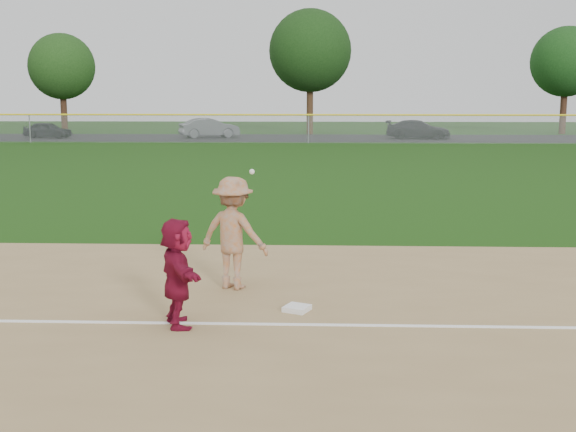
{
  "coord_description": "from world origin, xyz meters",
  "views": [
    {
      "loc": [
        0.48,
        -11.28,
        3.47
      ],
      "look_at": [
        0.0,
        1.5,
        1.3
      ],
      "focal_mm": 45.0,
      "sensor_mm": 36.0,
      "label": 1
    }
  ],
  "objects_px": {
    "first_base": "(297,308)",
    "car_right": "(418,129)",
    "base_runner": "(177,272)",
    "car_left": "(48,130)",
    "car_mid": "(209,128)"
  },
  "relations": [
    {
      "from": "base_runner",
      "to": "car_right",
      "type": "relative_size",
      "value": 0.33
    },
    {
      "from": "base_runner",
      "to": "car_right",
      "type": "bearing_deg",
      "value": -30.9
    },
    {
      "from": "car_mid",
      "to": "car_right",
      "type": "height_order",
      "value": "car_mid"
    },
    {
      "from": "first_base",
      "to": "car_right",
      "type": "relative_size",
      "value": 0.07
    },
    {
      "from": "car_left",
      "to": "car_mid",
      "type": "height_order",
      "value": "car_mid"
    },
    {
      "from": "first_base",
      "to": "car_mid",
      "type": "height_order",
      "value": "car_mid"
    },
    {
      "from": "base_runner",
      "to": "car_left",
      "type": "bearing_deg",
      "value": 3.83
    },
    {
      "from": "first_base",
      "to": "base_runner",
      "type": "relative_size",
      "value": 0.22
    },
    {
      "from": "first_base",
      "to": "base_runner",
      "type": "bearing_deg",
      "value": -155.21
    },
    {
      "from": "car_mid",
      "to": "car_right",
      "type": "distance_m",
      "value": 16.45
    },
    {
      "from": "car_left",
      "to": "car_mid",
      "type": "distance_m",
      "value": 12.74
    },
    {
      "from": "base_runner",
      "to": "car_mid",
      "type": "height_order",
      "value": "base_runner"
    },
    {
      "from": "car_left",
      "to": "car_mid",
      "type": "bearing_deg",
      "value": -79.32
    },
    {
      "from": "car_left",
      "to": "first_base",
      "type": "bearing_deg",
      "value": -148.89
    },
    {
      "from": "first_base",
      "to": "car_left",
      "type": "distance_m",
      "value": 49.94
    }
  ]
}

